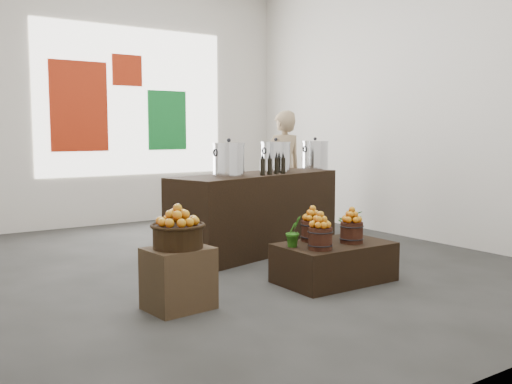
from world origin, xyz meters
TOP-DOWN VIEW (x-y plane):
  - ground at (0.00, 0.00)m, footprint 7.00×7.00m
  - back_wall at (0.00, 3.50)m, footprint 6.00×0.04m
  - back_opening at (0.30, 3.48)m, footprint 3.20×0.02m
  - deco_red_left at (-0.60, 3.47)m, footprint 0.90×0.04m
  - deco_green_right at (0.90, 3.47)m, footprint 0.70×0.04m
  - deco_red_upper at (0.20, 3.47)m, footprint 0.50×0.04m
  - crate at (-1.24, -1.19)m, footprint 0.57×0.48m
  - wicker_basket at (-1.24, -1.19)m, footprint 0.42×0.42m
  - apples_in_basket at (-1.24, -1.19)m, footprint 0.33×0.33m
  - display_table at (0.46, -1.27)m, footprint 1.14×0.70m
  - apple_bucket_front_left at (0.14, -1.42)m, footprint 0.23×0.23m
  - apples_in_bucket_front_left at (0.14, -1.42)m, footprint 0.17×0.17m
  - apple_bucket_front_right at (0.61, -1.36)m, footprint 0.23×0.23m
  - apples_in_bucket_front_right at (0.61, -1.36)m, footprint 0.17×0.17m
  - apple_bucket_rear at (0.35, -1.06)m, footprint 0.23×0.23m
  - apples_in_bucket_rear at (0.35, -1.06)m, footprint 0.17×0.17m
  - herb_garnish_right at (0.77, -1.15)m, footprint 0.34×0.32m
  - herb_garnish_left at (0.01, -1.18)m, footprint 0.19×0.16m
  - counter at (0.63, 0.37)m, footprint 2.53×1.35m
  - stock_pot_left at (0.15, 0.25)m, footprint 0.37×0.37m
  - stock_pot_center at (1.00, 0.47)m, footprint 0.37×0.37m
  - stock_pot_right at (1.85, 0.69)m, footprint 0.37×0.37m
  - oil_cruets at (0.69, 0.14)m, footprint 0.36×0.15m
  - shopper at (1.90, 1.51)m, footprint 0.67×0.45m

SIDE VIEW (x-z plane):
  - ground at x=0.00m, z-range 0.00..0.00m
  - display_table at x=0.46m, z-range 0.00..0.39m
  - crate at x=-1.24m, z-range 0.00..0.53m
  - counter at x=0.63m, z-range 0.00..0.99m
  - apple_bucket_front_left at x=0.14m, z-range 0.39..0.60m
  - apple_bucket_front_right at x=0.61m, z-range 0.39..0.60m
  - apple_bucket_rear at x=0.35m, z-range 0.39..0.60m
  - herb_garnish_right at x=0.77m, z-range 0.39..0.69m
  - herb_garnish_left at x=0.01m, z-range 0.39..0.70m
  - wicker_basket at x=-1.24m, z-range 0.53..0.72m
  - apples_in_bucket_front_left at x=0.14m, z-range 0.60..0.76m
  - apples_in_bucket_front_right at x=0.61m, z-range 0.60..0.76m
  - apples_in_bucket_rear at x=0.35m, z-range 0.60..0.76m
  - apples_in_basket at x=-1.24m, z-range 0.72..0.90m
  - shopper at x=1.90m, z-range 0.00..1.83m
  - oil_cruets at x=0.69m, z-range 0.99..1.26m
  - stock_pot_left at x=0.15m, z-range 0.99..1.36m
  - stock_pot_center at x=1.00m, z-range 0.99..1.36m
  - stock_pot_right at x=1.85m, z-range 0.99..1.36m
  - deco_green_right at x=0.90m, z-range 1.20..2.20m
  - deco_red_left at x=-0.60m, z-range 1.20..2.60m
  - back_wall at x=0.00m, z-range 0.00..4.00m
  - back_opening at x=0.30m, z-range 0.80..3.20m
  - deco_red_upper at x=0.20m, z-range 2.25..2.75m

